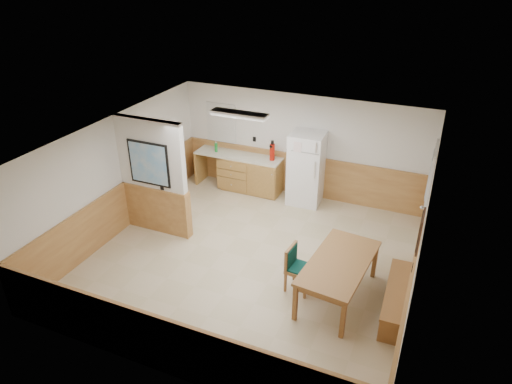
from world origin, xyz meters
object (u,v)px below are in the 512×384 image
at_px(soap_bottle, 216,147).
at_px(dining_table, 339,266).
at_px(dining_bench, 397,294).
at_px(refrigerator, 306,169).
at_px(dining_chair, 296,265).
at_px(fire_extinguisher, 272,152).

bearing_deg(soap_bottle, dining_table, -38.27).
xyz_separation_m(dining_table, soap_bottle, (-3.91, 3.09, 0.36)).
xyz_separation_m(dining_table, dining_bench, (0.99, 0.05, -0.31)).
relative_size(dining_table, dining_bench, 1.15).
bearing_deg(dining_table, refrigerator, 122.88).
bearing_deg(dining_chair, dining_table, 9.46).
relative_size(dining_bench, dining_chair, 1.97).
height_order(refrigerator, soap_bottle, refrigerator).
distance_m(refrigerator, dining_table, 3.44).
height_order(dining_bench, fire_extinguisher, fire_extinguisher).
xyz_separation_m(dining_table, dining_chair, (-0.75, -0.05, -0.16)).
relative_size(dining_chair, fire_extinguisher, 1.72).
bearing_deg(fire_extinguisher, dining_table, -67.12).
relative_size(dining_chair, soap_bottle, 3.68).
distance_m(fire_extinguisher, soap_bottle, 1.48).
height_order(dining_table, dining_bench, dining_table).
bearing_deg(fire_extinguisher, dining_bench, -57.04).
relative_size(refrigerator, dining_table, 0.90).
xyz_separation_m(dining_chair, soap_bottle, (-3.17, 3.13, 0.52)).
xyz_separation_m(refrigerator, dining_table, (1.55, -3.06, -0.21)).
xyz_separation_m(dining_table, fire_extinguisher, (-2.44, 3.15, 0.46)).
distance_m(dining_table, dining_chair, 0.76).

